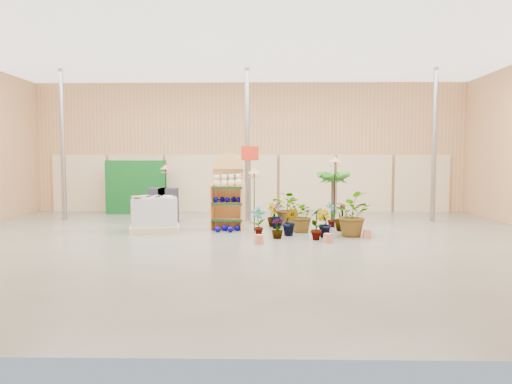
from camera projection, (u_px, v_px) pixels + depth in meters
The scene contains 25 objects.
room at pixel (243, 143), 10.88m from camera, with size 15.20×12.10×4.70m.
display_shelf at pixel (228, 194), 11.91m from camera, with size 0.90×0.64×2.00m.
teddy_bears at pixel (229, 181), 11.80m from camera, with size 0.74×0.19×0.32m.
gazing_balls_shelf at pixel (228, 200), 11.80m from camera, with size 0.73×0.25×0.14m.
gazing_balls_floor at pixel (228, 229), 11.52m from camera, with size 0.63×0.39×0.15m.
pallet_stack at pixel (155, 214), 11.55m from camera, with size 1.41×1.26×0.90m.
charcoal_planters at pixel (163, 205), 13.20m from camera, with size 0.80×0.50×1.00m.
trellis_stock at pixel (136, 187), 15.32m from camera, with size 2.00×0.30×1.80m, color #0D4E17.
offer_sign at pixel (250, 168), 12.99m from camera, with size 0.50×0.08×2.20m.
bird_table_front at pixel (254, 173), 11.29m from camera, with size 0.34×0.34×1.62m.
bird_table_right at pixel (335, 162), 12.03m from camera, with size 0.34×0.34×1.90m.
bird_table_back at pixel (165, 169), 14.35m from camera, with size 0.34×0.34×1.66m.
palm at pixel (333, 177), 12.59m from camera, with size 0.70×0.70×1.59m.
potted_plant_0 at pixel (258, 221), 10.90m from camera, with size 0.36×0.25×0.69m, color #29721A.
potted_plant_1 at pixel (290, 222), 10.88m from camera, with size 0.38×0.30×0.68m, color #29721A.
potted_plant_2 at pixel (301, 215), 11.37m from camera, with size 0.78×0.68×0.87m, color #29721A.
potted_plant_3 at pixel (342, 217), 11.64m from camera, with size 0.40×0.40×0.72m, color #29721A.
potted_plant_4 at pixel (331, 215), 12.30m from camera, with size 0.36×0.24×0.68m, color #29721A.
potted_plant_5 at pixel (275, 216), 12.04m from camera, with size 0.38×0.30×0.69m, color #29721A.
potted_plant_6 at pixel (288, 208), 12.68m from camera, with size 0.85×0.73×0.94m, color #29721A.
potted_plant_7 at pixel (277, 228), 10.51m from camera, with size 0.26×0.26×0.47m, color #29721A.
potted_plant_8 at pixel (316, 222), 10.32m from camera, with size 0.42×0.28×0.80m, color #29721A.
potted_plant_9 at pixel (324, 223), 10.66m from camera, with size 0.37×0.30×0.67m, color #29721A.
potted_plant_10 at pixel (350, 214), 10.83m from camera, with size 0.94×0.82×1.05m, color #29721A.
potted_plant_11 at pixel (273, 215), 12.44m from camera, with size 0.34×0.34×0.61m, color #29721A.
Camera 1 is at (0.51, -10.02, 1.81)m, focal length 32.00 mm.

